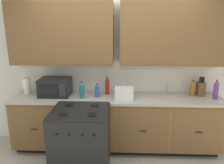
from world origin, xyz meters
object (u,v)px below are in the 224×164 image
stove_range (81,142)px  knife_block (201,88)px  toaster (124,93)px  bottle_teal (82,90)px  bottle_blue (97,90)px  paper_towel_roll (27,86)px  bottle_violet (216,90)px  bottle_red (107,86)px  microwave (55,87)px  bottle_amber (192,88)px

stove_range → knife_block: bearing=22.5°
toaster → knife_block: (1.24, 0.24, 0.02)m
toaster → bottle_teal: bottle_teal is taller
bottle_blue → paper_towel_roll: bearing=173.0°
stove_range → bottle_violet: (1.99, 0.59, 0.59)m
bottle_red → bottle_blue: bearing=-135.3°
stove_range → microwave: (-0.52, 0.66, 0.58)m
bottle_teal → bottle_violet: bottle_violet is taller
bottle_red → stove_range: bearing=-112.7°
bottle_teal → toaster: bearing=-2.9°
knife_block → paper_towel_roll: size_ratio=1.19×
microwave → bottle_teal: microwave is taller
bottle_violet → bottle_amber: (-0.30, 0.15, -0.02)m
bottle_violet → bottle_blue: bottle_violet is taller
bottle_violet → bottle_amber: bearing=153.4°
stove_range → bottle_teal: 0.79m
stove_range → bottle_teal: bearing=97.0°
knife_block → bottle_violet: size_ratio=1.03×
bottle_violet → bottle_amber: bottle_violet is taller
bottle_violet → bottle_blue: bearing=179.5°
toaster → bottle_blue: bottle_blue is taller
stove_range → knife_block: (1.82, 0.76, 0.56)m
paper_towel_roll → toaster: bearing=-8.3°
bottle_teal → bottle_red: 0.43m
toaster → paper_towel_roll: bearing=171.7°
bottle_teal → bottle_amber: (1.75, 0.19, -0.01)m
microwave → knife_block: bearing=2.2°
bottle_teal → bottle_blue: (0.23, 0.06, -0.02)m
paper_towel_roll → bottle_blue: 1.19m
stove_range → bottle_violet: size_ratio=3.15×
microwave → bottle_amber: (2.20, 0.08, -0.01)m
stove_range → toaster: size_ratio=3.39×
bottle_red → bottle_amber: (1.37, -0.01, -0.02)m
microwave → bottle_violet: 2.51m
knife_block → bottle_blue: (-1.66, -0.15, -0.00)m
toaster → paper_towel_roll: (-1.61, 0.24, 0.03)m
microwave → bottle_red: bottle_red is taller
bottle_violet → microwave: bearing=178.3°
stove_range → knife_block: 2.05m
microwave → knife_block: knife_block is taller
microwave → paper_towel_roll: size_ratio=1.85×
bottle_amber → microwave: bearing=-178.0°
paper_towel_roll → bottle_violet: bottle_violet is taller
microwave → bottle_teal: bearing=-14.7°
microwave → bottle_blue: size_ratio=2.10×
bottle_blue → bottle_amber: bearing=5.1°
bottle_violet → bottle_red: (-1.68, 0.16, -0.00)m
knife_block → bottle_red: knife_block is taller
bottle_teal → bottle_blue: 0.24m
toaster → paper_towel_roll: paper_towel_roll is taller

